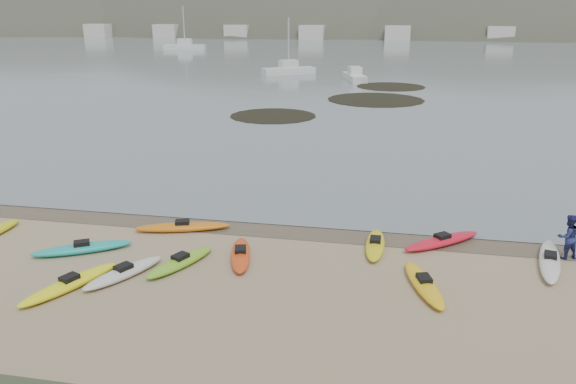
# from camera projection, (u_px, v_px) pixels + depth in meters

# --- Properties ---
(ground) EXTENTS (600.00, 600.00, 0.00)m
(ground) POSITION_uv_depth(u_px,v_px,m) (288.00, 226.00, 23.39)
(ground) COLOR tan
(ground) RESTS_ON ground
(wet_sand) EXTENTS (60.00, 60.00, 0.00)m
(wet_sand) POSITION_uv_depth(u_px,v_px,m) (287.00, 229.00, 23.11)
(wet_sand) COLOR brown
(wet_sand) RESTS_ON ground
(water) EXTENTS (1200.00, 1200.00, 0.00)m
(water) POSITION_uv_depth(u_px,v_px,m) (394.00, 25.00, 303.18)
(water) COLOR slate
(water) RESTS_ON ground
(kayaks) EXTENTS (22.49, 9.19, 0.34)m
(kayaks) POSITION_uv_depth(u_px,v_px,m) (243.00, 254.00, 20.32)
(kayaks) COLOR #7BC627
(kayaks) RESTS_ON ground
(person_east) EXTENTS (0.99, 0.88, 1.67)m
(person_east) POSITION_uv_depth(u_px,v_px,m) (568.00, 237.00, 20.16)
(person_east) COLOR navy
(person_east) RESTS_ON ground
(kelp_mats) EXTENTS (16.91, 28.15, 0.04)m
(kelp_mats) POSITION_uv_depth(u_px,v_px,m) (359.00, 99.00, 56.08)
(kelp_mats) COLOR black
(kelp_mats) RESTS_ON water
(moored_boats) EXTENTS (99.25, 75.25, 1.26)m
(moored_boats) POSITION_uv_depth(u_px,v_px,m) (367.00, 56.00, 99.10)
(moored_boats) COLOR silver
(moored_boats) RESTS_ON ground
(far_hills) EXTENTS (550.00, 135.00, 80.00)m
(far_hills) POSITION_uv_depth(u_px,v_px,m) (498.00, 80.00, 202.11)
(far_hills) COLOR #384235
(far_hills) RESTS_ON ground
(far_town) EXTENTS (199.00, 5.00, 4.00)m
(far_town) POSITION_uv_depth(u_px,v_px,m) (408.00, 33.00, 156.91)
(far_town) COLOR beige
(far_town) RESTS_ON ground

